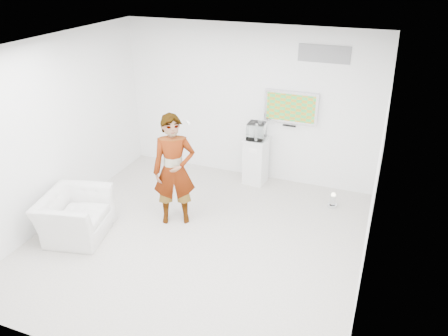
# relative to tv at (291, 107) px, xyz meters

# --- Properties ---
(room) EXTENTS (5.01, 5.01, 3.00)m
(room) POSITION_rel_tv_xyz_m (-0.85, -2.45, -0.05)
(room) COLOR beige
(room) RESTS_ON ground
(tv) EXTENTS (1.00, 0.08, 0.60)m
(tv) POSITION_rel_tv_xyz_m (0.00, 0.00, 0.00)
(tv) COLOR silver
(tv) RESTS_ON room
(logo_decal) EXTENTS (0.90, 0.02, 0.30)m
(logo_decal) POSITION_rel_tv_xyz_m (0.50, 0.04, 1.00)
(logo_decal) COLOR slate
(logo_decal) RESTS_ON room
(person) EXTENTS (0.82, 0.71, 1.89)m
(person) POSITION_rel_tv_xyz_m (-1.41, -2.05, -0.60)
(person) COLOR silver
(person) RESTS_ON room
(armchair) EXTENTS (1.16, 1.26, 0.70)m
(armchair) POSITION_rel_tv_xyz_m (-2.72, -3.01, -1.20)
(armchair) COLOR silver
(armchair) RESTS_ON room
(pedestal) EXTENTS (0.48, 0.48, 0.92)m
(pedestal) POSITION_rel_tv_xyz_m (-0.58, -0.24, -1.09)
(pedestal) COLOR silver
(pedestal) RESTS_ON room
(floor_uplight) EXTENTS (0.17, 0.17, 0.27)m
(floor_uplight) POSITION_rel_tv_xyz_m (1.01, -0.67, -1.41)
(floor_uplight) COLOR silver
(floor_uplight) RESTS_ON room
(vitrine) EXTENTS (0.34, 0.34, 0.32)m
(vitrine) POSITION_rel_tv_xyz_m (-0.58, -0.24, -0.47)
(vitrine) COLOR silver
(vitrine) RESTS_ON pedestal
(console) EXTENTS (0.09, 0.16, 0.20)m
(console) POSITION_rel_tv_xyz_m (-0.58, -0.24, -0.53)
(console) COLOR silver
(console) RESTS_ON pedestal
(wii_remote) EXTENTS (0.11, 0.12, 0.03)m
(wii_remote) POSITION_rel_tv_xyz_m (-1.25, -1.81, 0.15)
(wii_remote) COLOR silver
(wii_remote) RESTS_ON person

